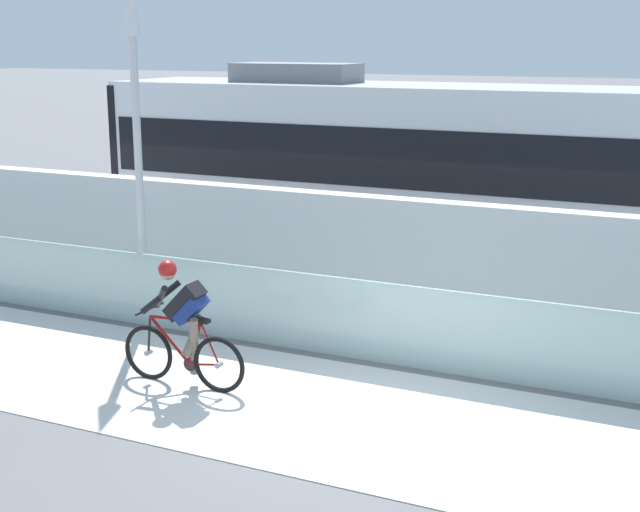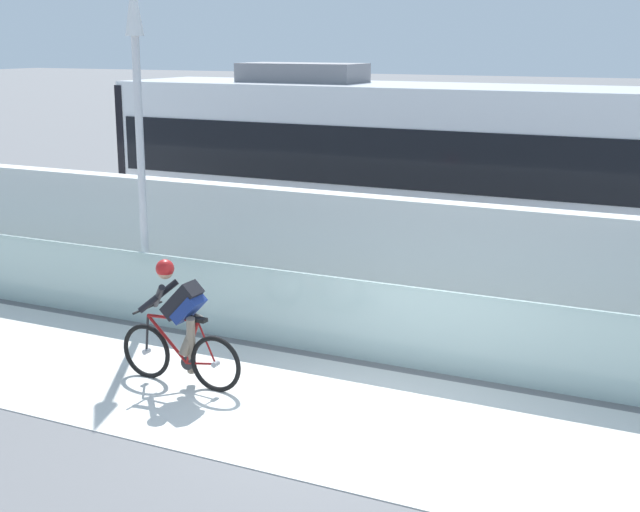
{
  "view_description": "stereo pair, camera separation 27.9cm",
  "coord_description": "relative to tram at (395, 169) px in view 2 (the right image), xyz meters",
  "views": [
    {
      "loc": [
        3.6,
        -8.86,
        4.24
      ],
      "look_at": [
        -1.68,
        2.35,
        1.25
      ],
      "focal_mm": 50.3,
      "sensor_mm": 36.0,
      "label": 1
    },
    {
      "loc": [
        3.85,
        -8.73,
        4.24
      ],
      "look_at": [
        -1.68,
        2.35,
        1.25
      ],
      "focal_mm": 50.3,
      "sensor_mm": 36.0,
      "label": 2
    }
  ],
  "objects": [
    {
      "name": "bike_path_deck",
      "position": [
        2.33,
        -6.85,
        -1.89
      ],
      "size": [
        32.0,
        3.2,
        0.01
      ],
      "primitive_type": "cube",
      "color": "silver",
      "rests_on": "ground"
    },
    {
      "name": "concrete_barrier_wall",
      "position": [
        2.33,
        -3.2,
        -0.93
      ],
      "size": [
        32.0,
        0.36,
        1.93
      ],
      "primitive_type": "cube",
      "color": "silver",
      "rests_on": "ground"
    },
    {
      "name": "ground_plane",
      "position": [
        2.33,
        -6.85,
        -1.89
      ],
      "size": [
        200.0,
        200.0,
        0.0
      ],
      "primitive_type": "plane",
      "color": "slate"
    },
    {
      "name": "glass_parapet",
      "position": [
        2.33,
        -5.0,
        -1.33
      ],
      "size": [
        32.0,
        0.05,
        1.12
      ],
      "primitive_type": "cube",
      "color": "#ADC6C1",
      "rests_on": "ground"
    },
    {
      "name": "tram_rail_near",
      "position": [
        2.33,
        -0.72,
        -1.89
      ],
      "size": [
        32.0,
        0.08,
        0.01
      ],
      "primitive_type": "cube",
      "color": "#595654",
      "rests_on": "ground"
    },
    {
      "name": "tram",
      "position": [
        0.0,
        0.0,
        0.0
      ],
      "size": [
        11.06,
        2.54,
        3.81
      ],
      "color": "silver",
      "rests_on": "ground"
    },
    {
      "name": "cyclist_on_bike",
      "position": [
        -0.12,
        -6.85,
        -1.11
      ],
      "size": [
        1.77,
        0.58,
        1.61
      ],
      "color": "black",
      "rests_on": "ground"
    },
    {
      "name": "lamp_post_antenna",
      "position": [
        -2.27,
        -4.7,
        1.4
      ],
      "size": [
        0.28,
        0.28,
        5.2
      ],
      "color": "gray",
      "rests_on": "ground"
    },
    {
      "name": "tram_rail_far",
      "position": [
        2.33,
        0.72,
        -1.89
      ],
      "size": [
        32.0,
        0.08,
        0.01
      ],
      "primitive_type": "cube",
      "color": "#595654",
      "rests_on": "ground"
    }
  ]
}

